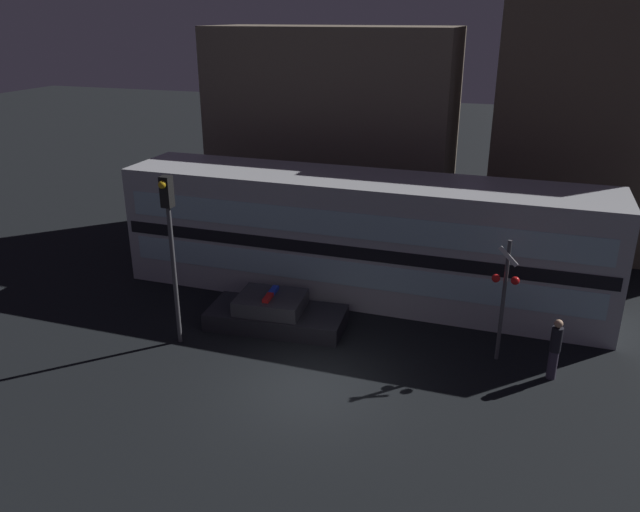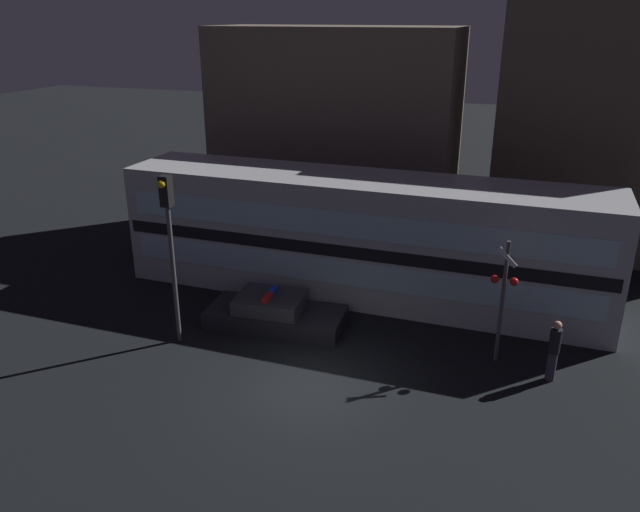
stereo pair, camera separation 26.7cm
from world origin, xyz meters
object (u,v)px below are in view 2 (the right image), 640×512
Objects in this scene: train at (360,237)px; traffic_light_corner at (169,230)px; police_car at (275,313)px; pedestrian at (554,350)px; crossing_signal_near at (503,293)px.

traffic_light_corner reaches higher than train.
traffic_light_corner is at bearing -146.03° from police_car.
pedestrian is 0.35× the size of traffic_light_corner.
crossing_signal_near is at bearing -3.77° from police_car.
train reaches higher than police_car.
train is 9.38× the size of pedestrian.
pedestrian is at bearing -7.61° from police_car.
police_car is 2.51× the size of pedestrian.
train is 6.09m from crossing_signal_near.
train reaches higher than crossing_signal_near.
traffic_light_corner is at bearing -172.10° from pedestrian.
crossing_signal_near reaches higher than pedestrian.
train is at bearing 147.26° from crossing_signal_near.
traffic_light_corner is at bearing -167.65° from crossing_signal_near.
traffic_light_corner is at bearing -128.54° from train.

